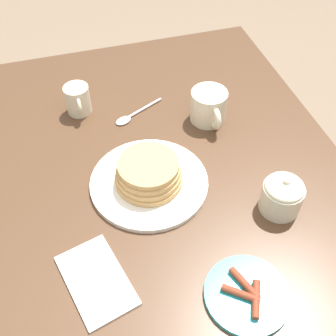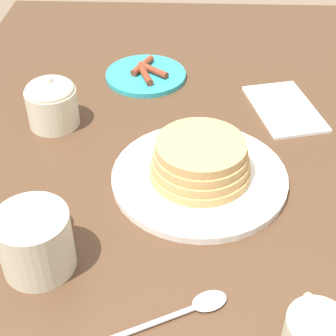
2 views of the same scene
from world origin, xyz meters
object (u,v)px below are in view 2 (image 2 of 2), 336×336
coffee_mug (36,239)px  sugar_bowl (52,102)px  spoon (189,309)px  pancake_plate (200,167)px  napkin (284,108)px  side_plate_bacon (146,75)px

coffee_mug → sugar_bowl: 0.32m
coffee_mug → spoon: (-0.07, -0.19, -0.04)m
pancake_plate → sugar_bowl: bearing=60.5°
sugar_bowl → napkin: (0.06, -0.41, -0.04)m
coffee_mug → sugar_bowl: (0.32, 0.05, 0.00)m
side_plate_bacon → spoon: bearing=-170.6°
pancake_plate → napkin: bearing=-37.7°
side_plate_bacon → spoon: size_ratio=1.07×
side_plate_bacon → pancake_plate: bearing=-161.5°
side_plate_bacon → napkin: 0.28m
napkin → spoon: bearing=158.8°
napkin → spoon: spoon is taller
pancake_plate → napkin: 0.26m
coffee_mug → napkin: (0.38, -0.36, -0.04)m
side_plate_bacon → coffee_mug: size_ratio=1.29×
sugar_bowl → napkin: 0.42m
side_plate_bacon → spoon: (-0.55, -0.09, -0.00)m
napkin → spoon: 0.47m
pancake_plate → side_plate_bacon: bearing=18.5°
pancake_plate → side_plate_bacon: size_ratio=1.67×
pancake_plate → side_plate_bacon: (0.31, 0.10, -0.02)m
side_plate_bacon → sugar_bowl: 0.23m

